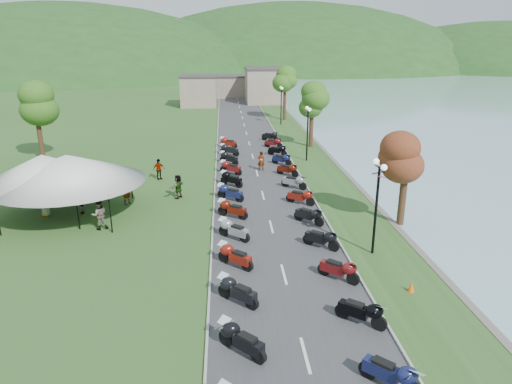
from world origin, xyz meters
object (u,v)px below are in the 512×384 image
object	(u,v)px
pedestrian_a	(128,204)
pedestrian_c	(82,214)
pedestrian_b	(101,229)
vendor_tent_main	(70,185)

from	to	relation	value
pedestrian_a	pedestrian_c	world-z (taller)	pedestrian_a
pedestrian_a	pedestrian_b	xyz separation A→B (m)	(-0.74, -4.41, 0.00)
vendor_tent_main	pedestrian_b	world-z (taller)	vendor_tent_main
pedestrian_a	pedestrian_c	size ratio (longest dim) A/B	1.08
pedestrian_c	pedestrian_a	bearing A→B (deg)	100.90
vendor_tent_main	pedestrian_a	xyz separation A→B (m)	(3.11, 1.80, -2.00)
pedestrian_a	pedestrian_c	xyz separation A→B (m)	(-2.62, -1.66, 0.00)
vendor_tent_main	pedestrian_b	xyz separation A→B (m)	(2.37, -2.61, -2.00)
pedestrian_b	vendor_tent_main	bearing A→B (deg)	-70.30
vendor_tent_main	pedestrian_a	world-z (taller)	vendor_tent_main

